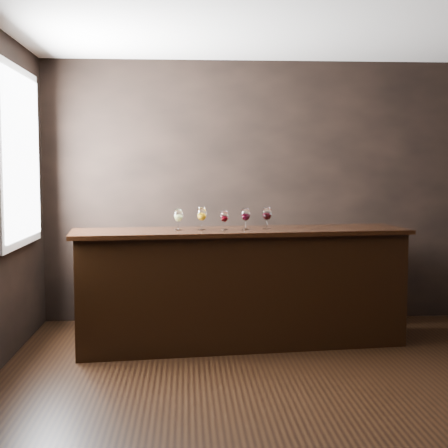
{
  "coord_description": "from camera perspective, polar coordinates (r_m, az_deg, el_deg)",
  "views": [
    {
      "loc": [
        -0.97,
        -4.49,
        1.64
      ],
      "look_at": [
        -0.63,
        1.22,
        1.14
      ],
      "focal_mm": 50.0,
      "sensor_mm": 36.0,
      "label": 1
    }
  ],
  "objects": [
    {
      "name": "ground",
      "position": [
        4.87,
        8.51,
        -14.7
      ],
      "size": [
        5.0,
        5.0,
        0.0
      ],
      "primitive_type": "plane",
      "color": "black",
      "rests_on": "ground"
    },
    {
      "name": "glass_white",
      "position": [
        5.69,
        -4.19,
        0.75
      ],
      "size": [
        0.08,
        0.08,
        0.19
      ],
      "color": "white",
      "rests_on": "bar_top"
    },
    {
      "name": "room_shell",
      "position": [
        4.66,
        5.68,
        7.09
      ],
      "size": [
        5.02,
        4.52,
        2.81
      ],
      "color": "black",
      "rests_on": "ground"
    },
    {
      "name": "bar_counter",
      "position": [
        5.84,
        1.59,
        -6.01
      ],
      "size": [
        3.05,
        0.98,
        1.05
      ],
      "primitive_type": "cube",
      "rotation": [
        0.0,
        0.0,
        0.11
      ],
      "color": "black",
      "rests_on": "ground"
    },
    {
      "name": "glass_red_c",
      "position": [
        5.81,
        3.95,
        0.92
      ],
      "size": [
        0.09,
        0.09,
        0.21
      ],
      "color": "white",
      "rests_on": "bar_top"
    },
    {
      "name": "glass_amber",
      "position": [
        5.71,
        -2.04,
        0.88
      ],
      "size": [
        0.09,
        0.09,
        0.21
      ],
      "color": "white",
      "rests_on": "bar_top"
    },
    {
      "name": "back_bar_shelf",
      "position": [
        6.62,
        -1.36,
        -4.93
      ],
      "size": [
        2.76,
        0.4,
        1.0
      ],
      "primitive_type": "cube",
      "color": "black",
      "rests_on": "ground"
    },
    {
      "name": "glass_red_a",
      "position": [
        5.7,
        0.02,
        0.67
      ],
      "size": [
        0.08,
        0.08,
        0.18
      ],
      "color": "white",
      "rests_on": "bar_top"
    },
    {
      "name": "glass_red_b",
      "position": [
        5.73,
        1.99,
        0.84
      ],
      "size": [
        0.09,
        0.09,
        0.2
      ],
      "color": "white",
      "rests_on": "bar_top"
    },
    {
      "name": "bar_top",
      "position": [
        5.76,
        1.6,
        -0.69
      ],
      "size": [
        3.16,
        1.06,
        0.04
      ],
      "primitive_type": "cube",
      "rotation": [
        0.0,
        0.0,
        0.11
      ],
      "color": "black",
      "rests_on": "bar_counter"
    }
  ]
}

